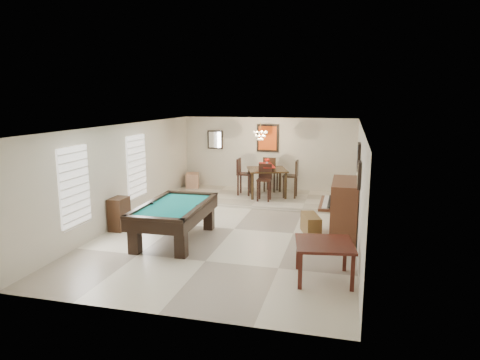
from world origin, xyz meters
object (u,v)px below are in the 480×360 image
at_px(upright_piano, 337,208).
at_px(dining_chair_west, 245,177).
at_px(pool_table, 175,223).
at_px(dining_chair_north, 271,174).
at_px(flower_vase, 267,162).
at_px(dining_chair_east, 290,179).
at_px(dining_chair_south, 264,183).
at_px(piano_bench, 311,224).
at_px(apothecary_chest, 119,214).
at_px(square_table, 324,261).
at_px(corner_bench, 192,180).
at_px(chandelier, 260,132).
at_px(dining_table, 267,180).

bearing_deg(upright_piano, dining_chair_west, 133.21).
distance_m(pool_table, dining_chair_north, 5.45).
bearing_deg(flower_vase, dining_chair_east, -3.10).
xyz_separation_m(pool_table, dining_chair_south, (1.34, 3.87, 0.27)).
height_order(piano_bench, dining_chair_west, dining_chair_west).
bearing_deg(piano_bench, dining_chair_north, 113.03).
distance_m(apothecary_chest, dining_chair_north, 5.72).
relative_size(square_table, flower_vase, 4.51).
height_order(square_table, apothecary_chest, apothecary_chest).
distance_m(square_table, flower_vase, 6.40).
bearing_deg(dining_chair_south, apothecary_chest, -132.07).
xyz_separation_m(flower_vase, dining_chair_east, (0.77, -0.04, -0.52)).
distance_m(square_table, dining_chair_east, 6.08).
distance_m(dining_chair_south, dining_chair_east, 0.98).
bearing_deg(pool_table, dining_chair_east, 63.99).
xyz_separation_m(apothecary_chest, dining_chair_east, (3.74, 4.12, 0.31)).
bearing_deg(apothecary_chest, square_table, -19.08).
bearing_deg(pool_table, apothecary_chest, 164.62).
height_order(square_table, dining_chair_south, dining_chair_south).
relative_size(piano_bench, corner_bench, 1.55).
xyz_separation_m(dining_chair_east, chandelier, (-0.96, -0.15, 1.48)).
distance_m(dining_chair_south, chandelier, 1.62).
bearing_deg(apothecary_chest, upright_piano, 9.12).
bearing_deg(square_table, dining_chair_east, 103.52).
height_order(flower_vase, dining_chair_north, flower_vase).
bearing_deg(square_table, dining_table, 110.21).
height_order(apothecary_chest, corner_bench, apothecary_chest).
xyz_separation_m(dining_chair_north, chandelier, (-0.20, -0.90, 1.49)).
distance_m(flower_vase, dining_chair_north, 0.88).
bearing_deg(square_table, piano_bench, 100.07).
height_order(square_table, chandelier, chandelier).
relative_size(square_table, apothecary_chest, 1.24).
distance_m(pool_table, dining_chair_south, 4.10).
bearing_deg(dining_chair_south, dining_table, 93.01).
height_order(upright_piano, apothecary_chest, upright_piano).
distance_m(upright_piano, dining_chair_west, 4.48).
bearing_deg(flower_vase, dining_chair_north, 89.36).
xyz_separation_m(dining_chair_south, dining_chair_west, (-0.78, 0.67, 0.03)).
relative_size(dining_chair_north, dining_chair_west, 0.99).
bearing_deg(corner_bench, square_table, -52.74).
bearing_deg(square_table, apothecary_chest, 160.92).
bearing_deg(flower_vase, square_table, -69.79).
height_order(upright_piano, chandelier, chandelier).
xyz_separation_m(flower_vase, dining_chair_west, (-0.73, -0.04, -0.52)).
bearing_deg(dining_table, square_table, -69.79).
bearing_deg(dining_chair_east, chandelier, -80.73).
bearing_deg(apothecary_chest, dining_chair_west, 61.52).
xyz_separation_m(square_table, flower_vase, (-2.19, 5.94, 0.88)).
bearing_deg(chandelier, dining_chair_north, 77.66).
distance_m(pool_table, apothecary_chest, 1.73).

